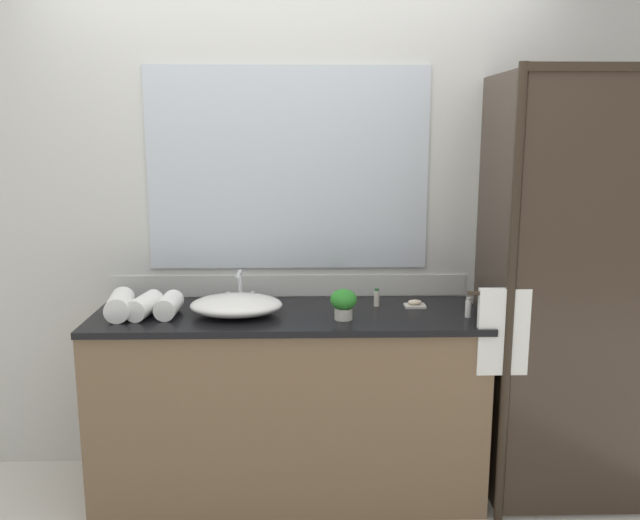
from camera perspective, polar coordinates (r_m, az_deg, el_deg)
The scene contains 13 objects.
ground_plane at distance 3.43m, azimuth -2.65°, elevation -19.20°, with size 8.00×8.00×0.00m, color silver.
wall_back_with_mirror at distance 3.33m, azimuth -2.72°, elevation 3.76°, with size 4.40×0.06×2.60m.
vanity_cabinet at distance 3.24m, azimuth -2.72°, elevation -12.22°, with size 1.80×0.58×0.90m.
shower_enclosure at distance 3.10m, azimuth 21.31°, elevation -2.94°, with size 1.20×0.59×2.00m.
sink_basin at distance 3.06m, azimuth -7.23°, elevation -3.88°, with size 0.42×0.33×0.09m, color white.
faucet at distance 3.24m, azimuth -6.89°, elevation -2.85°, with size 0.17×0.12×0.17m.
potted_plant at distance 2.96m, azimuth 2.05°, elevation -3.66°, with size 0.12×0.12×0.14m.
soap_dish at distance 3.21m, azimuth 8.17°, elevation -3.79°, with size 0.10×0.07×0.04m.
amenity_bottle_body_wash at distance 3.07m, azimuth 12.65°, elevation -4.05°, with size 0.03×0.03×0.09m.
amenity_bottle_conditioner at distance 3.19m, azimuth 4.90°, elevation -3.26°, with size 0.03×0.03×0.09m.
rolled_towel_near_edge at distance 3.14m, azimuth -16.87°, elevation -3.71°, with size 0.11×0.11×0.25m, color white.
rolled_towel_middle at distance 3.12m, azimuth -14.89°, elevation -3.82°, with size 0.10×0.10×0.22m, color white.
rolled_towel_far_edge at distance 3.09m, azimuth -12.89°, elevation -3.83°, with size 0.10×0.10×0.20m, color white.
Camera 1 is at (0.08, -2.96, 1.73)m, focal length 37.13 mm.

